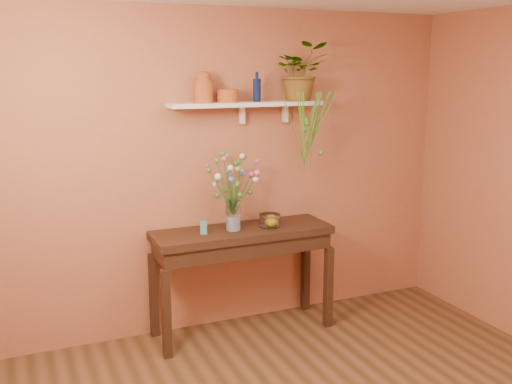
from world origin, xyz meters
name	(u,v)px	position (x,y,z in m)	size (l,w,h in m)	color
room	(368,228)	(0.00, 0.00, 1.35)	(4.04, 4.04, 2.70)	brown
sideboard	(242,244)	(-0.04, 1.74, 0.77)	(1.49, 0.48, 0.91)	#371E14
wall_shelf	(247,105)	(0.06, 1.87, 1.92)	(1.30, 0.24, 0.19)	white
terracotta_jug	(204,88)	(-0.31, 1.86, 2.06)	(0.15, 0.15, 0.25)	#BB5527
terracotta_pot	(228,96)	(-0.11, 1.87, 1.99)	(0.17, 0.17, 0.10)	#BB5527
blue_bottle	(257,90)	(0.14, 1.86, 2.04)	(0.07, 0.07, 0.24)	#0A1741
spider_plant	(301,72)	(0.54, 1.86, 2.18)	(0.44, 0.38, 0.48)	#467128
plant_fronds	(310,128)	(0.55, 1.70, 1.72)	(0.50, 0.29, 0.69)	#467128
glass_vase	(233,217)	(-0.13, 1.73, 1.01)	(0.12, 0.12, 0.25)	white
bouquet	(234,177)	(-0.12, 1.72, 1.35)	(0.47, 0.50, 0.51)	#386B28
glass_bowl	(270,221)	(0.19, 1.71, 0.96)	(0.18, 0.18, 0.11)	white
lemon	(271,222)	(0.20, 1.70, 0.95)	(0.08, 0.08, 0.08)	yellow
carton	(204,228)	(-0.39, 1.71, 0.96)	(0.05, 0.04, 0.11)	#356784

